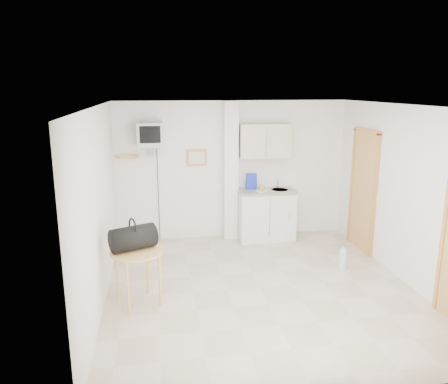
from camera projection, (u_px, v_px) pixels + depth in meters
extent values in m
plane|color=#C0AF9A|center=(260.00, 288.00, 6.10)|extent=(4.50, 4.50, 0.00)
cube|color=white|center=(232.00, 170.00, 7.97)|extent=(4.20, 0.04, 2.50)
cube|color=white|center=(326.00, 269.00, 3.65)|extent=(4.20, 0.04, 2.50)
cube|color=white|center=(99.00, 208.00, 5.49)|extent=(0.04, 4.50, 2.50)
cube|color=white|center=(407.00, 195.00, 6.13)|extent=(0.04, 4.50, 2.50)
cube|color=white|center=(264.00, 106.00, 5.51)|extent=(4.20, 4.50, 0.04)
cube|color=white|center=(231.00, 171.00, 7.86)|extent=(0.25, 0.22, 2.50)
cube|color=#C07949|center=(197.00, 158.00, 7.79)|extent=(0.36, 0.03, 0.30)
cube|color=silver|center=(197.00, 158.00, 7.78)|extent=(0.28, 0.01, 0.22)
cube|color=tan|center=(128.00, 157.00, 7.59)|extent=(0.40, 0.05, 0.06)
cube|color=white|center=(215.00, 187.00, 7.98)|extent=(0.15, 0.02, 0.08)
cylinder|color=tan|center=(119.00, 158.00, 7.51)|extent=(0.02, 0.08, 0.02)
cylinder|color=tan|center=(137.00, 158.00, 7.56)|extent=(0.02, 0.08, 0.02)
cube|color=#965E3C|center=(363.00, 192.00, 7.38)|extent=(0.04, 0.75, 2.00)
cube|color=#9E5C32|center=(363.00, 192.00, 7.38)|extent=(0.06, 0.87, 2.06)
cube|color=silver|center=(266.00, 215.00, 7.98)|extent=(1.00, 0.55, 0.88)
cube|color=gray|center=(266.00, 191.00, 7.87)|extent=(1.03, 0.58, 0.04)
cylinder|color=#B7B7BA|center=(280.00, 191.00, 7.91)|extent=(0.30, 0.30, 0.05)
cylinder|color=#B7B7BA|center=(278.00, 184.00, 8.02)|extent=(0.02, 0.02, 0.16)
cylinder|color=#B7B7BA|center=(279.00, 180.00, 7.95)|extent=(0.02, 0.13, 0.02)
cube|color=#C1B69E|center=(264.00, 141.00, 7.77)|extent=(0.90, 0.32, 0.60)
cube|color=#1828B9|center=(251.00, 181.00, 7.90)|extent=(0.19, 0.07, 0.29)
cylinder|color=white|center=(262.00, 191.00, 7.79)|extent=(0.22, 0.22, 0.01)
sphere|color=tan|center=(262.00, 188.00, 7.78)|extent=(0.11, 0.11, 0.11)
cube|color=slate|center=(151.00, 147.00, 7.48)|extent=(0.36, 0.32, 0.02)
cube|color=slate|center=(151.00, 150.00, 7.63)|extent=(0.10, 0.06, 0.20)
cube|color=#AFAFB1|center=(150.00, 134.00, 7.36)|extent=(0.44, 0.42, 0.40)
cube|color=black|center=(150.00, 135.00, 7.15)|extent=(0.34, 0.02, 0.28)
cylinder|color=black|center=(158.00, 194.00, 7.84)|extent=(0.01, 0.01, 1.73)
cylinder|color=tan|center=(137.00, 251.00, 5.50)|extent=(0.68, 0.68, 0.03)
cylinder|color=tan|center=(160.00, 280.00, 5.52)|extent=(0.04, 0.04, 0.70)
cylinder|color=tan|center=(148.00, 269.00, 5.87)|extent=(0.04, 0.04, 0.70)
cylinder|color=tan|center=(117.00, 276.00, 5.66)|extent=(0.04, 0.04, 0.70)
cylinder|color=tan|center=(128.00, 288.00, 5.31)|extent=(0.04, 0.04, 0.70)
cylinder|color=black|center=(133.00, 238.00, 5.49)|extent=(0.64, 0.51, 0.31)
torus|color=black|center=(133.00, 227.00, 5.46)|extent=(0.12, 0.22, 0.23)
cylinder|color=#A6D2E6|center=(343.00, 259.00, 6.72)|extent=(0.11, 0.11, 0.31)
cylinder|color=#A6D2E6|center=(344.00, 248.00, 6.68)|extent=(0.03, 0.03, 0.04)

